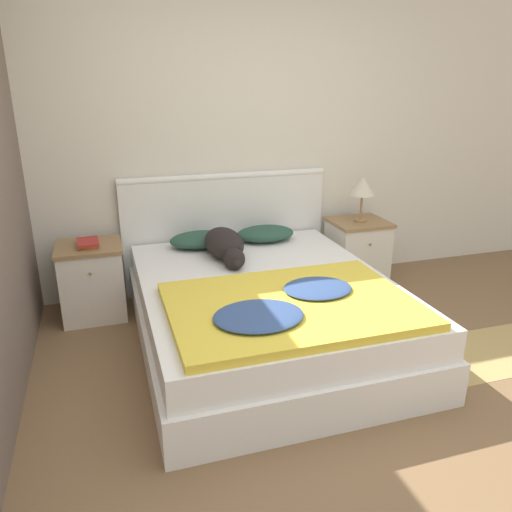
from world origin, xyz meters
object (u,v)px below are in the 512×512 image
(bed, at_px, (265,312))
(table_lamp, at_px, (363,187))
(dog, at_px, (225,245))
(nightstand_right, at_px, (357,252))
(book_stack, at_px, (88,243))
(pillow_left, at_px, (200,240))
(nightstand_left, at_px, (92,281))
(pillow_right, at_px, (265,234))

(bed, xyz_separation_m, table_lamp, (1.13, 0.77, 0.65))
(dog, bearing_deg, bed, -74.71)
(nightstand_right, height_order, dog, dog)
(bed, relative_size, book_stack, 9.06)
(bed, relative_size, dog, 2.83)
(pillow_left, xyz_separation_m, table_lamp, (1.41, -0.05, 0.35))
(nightstand_right, distance_m, pillow_left, 1.43)
(nightstand_left, bearing_deg, bed, -35.17)
(dog, bearing_deg, pillow_right, 35.86)
(pillow_left, xyz_separation_m, book_stack, (-0.85, -0.06, 0.07))
(bed, distance_m, dog, 0.64)
(pillow_right, relative_size, dog, 0.66)
(pillow_left, xyz_separation_m, pillow_right, (0.55, 0.00, 0.00))
(pillow_right, bearing_deg, bed, -108.46)
(nightstand_right, relative_size, pillow_right, 1.19)
(bed, height_order, book_stack, book_stack)
(nightstand_left, relative_size, book_stack, 2.51)
(pillow_left, distance_m, pillow_right, 0.55)
(bed, relative_size, nightstand_right, 3.60)
(book_stack, height_order, table_lamp, table_lamp)
(nightstand_left, height_order, table_lamp, table_lamp)
(dog, bearing_deg, pillow_left, 113.65)
(pillow_left, height_order, book_stack, book_stack)
(dog, bearing_deg, nightstand_right, 12.00)
(bed, height_order, nightstand_right, nightstand_right)
(pillow_left, bearing_deg, bed, -71.54)
(dog, xyz_separation_m, table_lamp, (1.27, 0.25, 0.31))
(nightstand_left, xyz_separation_m, book_stack, (0.00, -0.02, 0.31))
(table_lamp, bearing_deg, nightstand_right, 90.00)
(table_lamp, bearing_deg, bed, -145.54)
(book_stack, bearing_deg, bed, -34.39)
(nightstand_left, xyz_separation_m, table_lamp, (2.26, -0.02, 0.59))
(nightstand_left, distance_m, pillow_right, 1.43)
(pillow_right, bearing_deg, book_stack, -177.67)
(pillow_left, bearing_deg, nightstand_right, -1.35)
(pillow_right, relative_size, table_lamp, 1.25)
(pillow_right, bearing_deg, table_lamp, -3.61)
(nightstand_left, relative_size, table_lamp, 1.49)
(nightstand_right, bearing_deg, pillow_left, 178.65)
(nightstand_right, height_order, book_stack, book_stack)
(nightstand_left, distance_m, dog, 1.06)
(pillow_left, distance_m, table_lamp, 1.45)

